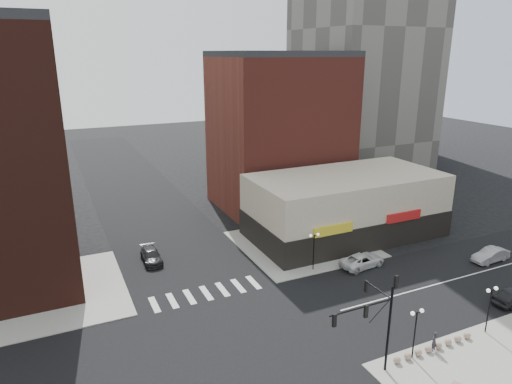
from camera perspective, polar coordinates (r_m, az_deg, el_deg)
ground at (r=39.52m, az=-2.04°, el=-17.83°), size 240.00×240.00×0.00m
road_ew at (r=39.52m, az=-2.04°, el=-17.82°), size 200.00×14.00×0.02m
road_ns at (r=39.52m, az=-2.04°, el=-17.82°), size 14.00×200.00×0.02m
sidewalk_nw at (r=49.87m, az=-24.93°, el=-11.54°), size 15.00×15.00×0.12m
sidewalk_ne at (r=56.64m, az=5.81°, el=-6.47°), size 15.00×15.00×0.12m
building_ne_midrise at (r=68.22m, az=2.93°, el=7.27°), size 18.00×15.00×22.00m
building_ne_row at (r=59.24m, az=11.09°, el=-2.27°), size 24.20×12.20×8.00m
traffic_signal at (r=34.45m, az=14.80°, el=-14.37°), size 5.59×3.09×7.77m
street_lamp_se_a at (r=37.47m, az=19.39°, el=-15.05°), size 1.22×0.32×4.16m
street_lamp_se_b at (r=42.93m, az=27.28°, el=-11.74°), size 1.22×0.32×4.16m
street_lamp_ne at (r=49.08m, az=7.27°, el=-6.24°), size 1.22×0.32×4.16m
bollard_row at (r=40.38m, az=21.30°, el=-17.62°), size 7.91×0.56×0.56m
white_suv at (r=51.90m, az=13.13°, el=-8.33°), size 5.53×3.05×1.47m
silver_sedan at (r=58.08m, az=27.27°, el=-7.03°), size 4.68×1.75×1.53m
dark_sedan_north at (r=53.03m, az=-12.96°, el=-7.79°), size 2.08×4.85×1.39m
pedestrian at (r=40.06m, az=21.37°, el=-16.97°), size 0.71×0.59×1.67m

